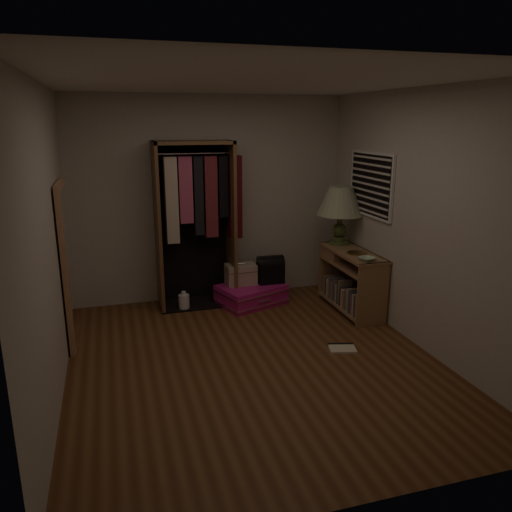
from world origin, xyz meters
The scene contains 13 objects.
ground centered at (0.00, 0.00, 0.00)m, with size 4.00×4.00×0.00m, color #563118.
room_walls centered at (0.08, 0.04, 1.50)m, with size 3.52×4.02×2.60m.
console_bookshelf centered at (1.54, 1.04, 0.39)m, with size 0.42×1.12×0.75m.
open_wardrobe centered at (-0.20, 1.77, 1.22)m, with size 1.05×0.50×2.05m.
floor_mirror centered at (-1.70, 1.00, 0.85)m, with size 0.06×0.80×1.70m.
pink_suitcase centered at (0.41, 1.55, 0.12)m, with size 0.96×0.83×0.25m.
train_case centered at (0.30, 1.65, 0.38)m, with size 0.39×0.27×0.28m.
black_bag centered at (0.69, 1.60, 0.43)m, with size 0.33×0.22×0.36m.
table_lamp centered at (1.54, 1.40, 1.29)m, with size 0.73×0.73×0.73m.
brass_tray centered at (1.54, 0.90, 0.76)m, with size 0.26×0.26×0.01m.
ceramic_bowl centered at (1.49, 0.57, 0.77)m, with size 0.18×0.18×0.04m, color #AECEAC.
white_jug centered at (-0.45, 1.59, 0.10)m, with size 0.17×0.17×0.24m.
floor_book centered at (0.95, 0.01, 0.01)m, with size 0.32×0.28×0.03m.
Camera 1 is at (-1.24, -4.26, 2.28)m, focal length 35.00 mm.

